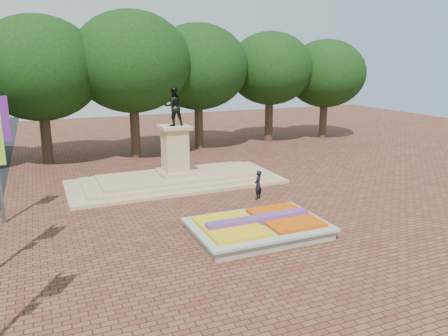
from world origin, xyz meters
The scene contains 5 objects.
ground centered at (0.00, 0.00, 0.00)m, with size 90.00×90.00×0.00m, color brown.
flower_bed centered at (1.03, -2.00, 0.38)m, with size 6.30×4.30×0.91m.
monument centered at (0.00, 8.00, 0.88)m, with size 14.00×6.00×6.40m.
tree_row_back centered at (2.33, 18.00, 6.67)m, with size 44.80×8.80×10.43m.
pedestrian centered at (3.50, 2.82, 0.87)m, with size 0.64×0.42×1.74m, color black.
Camera 1 is at (-8.14, -19.17, 8.15)m, focal length 35.00 mm.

